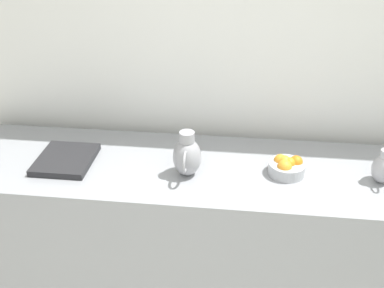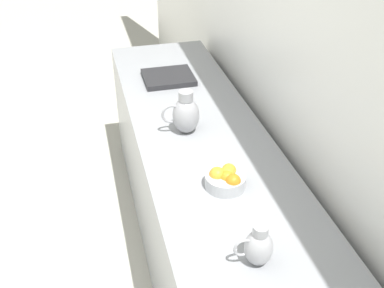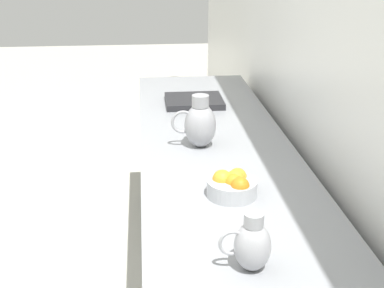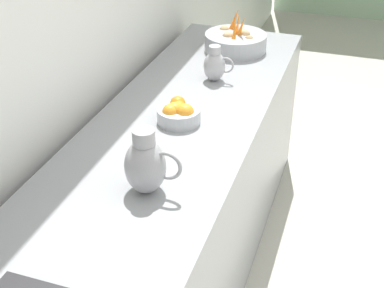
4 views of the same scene
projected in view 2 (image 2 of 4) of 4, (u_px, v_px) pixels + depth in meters
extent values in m
cube|color=white|center=(367.00, 86.00, 1.80)|extent=(0.10, 8.91, 3.00)
cube|color=gray|center=(210.00, 218.00, 2.68)|extent=(0.73, 3.20, 0.93)
cylinder|color=#ADAFB5|center=(225.00, 181.00, 2.17)|extent=(0.19, 0.19, 0.06)
sphere|color=orange|center=(227.00, 177.00, 2.14)|extent=(0.07, 0.07, 0.07)
sphere|color=orange|center=(217.00, 175.00, 2.16)|extent=(0.08, 0.08, 0.08)
sphere|color=orange|center=(229.00, 171.00, 2.18)|extent=(0.07, 0.07, 0.07)
sphere|color=orange|center=(227.00, 174.00, 2.17)|extent=(0.08, 0.08, 0.08)
sphere|color=orange|center=(233.00, 181.00, 2.12)|extent=(0.07, 0.07, 0.07)
ellipsoid|color=#939399|center=(186.00, 115.00, 2.54)|extent=(0.15, 0.15, 0.21)
cylinder|color=#939399|center=(186.00, 96.00, 2.48)|extent=(0.08, 0.08, 0.06)
torus|color=#939399|center=(171.00, 114.00, 2.51)|extent=(0.11, 0.01, 0.11)
ellipsoid|color=#A3A3A8|center=(259.00, 248.00, 1.75)|extent=(0.11, 0.11, 0.16)
cylinder|color=#A3A3A8|center=(261.00, 231.00, 1.70)|extent=(0.06, 0.06, 0.04)
torus|color=#A3A3A8|center=(244.00, 248.00, 1.73)|extent=(0.08, 0.01, 0.08)
cube|color=#232326|center=(168.00, 77.00, 3.15)|extent=(0.34, 0.30, 0.04)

